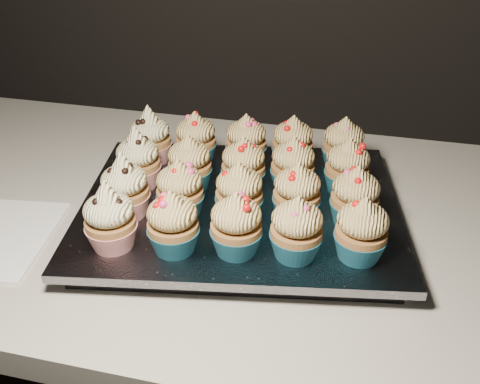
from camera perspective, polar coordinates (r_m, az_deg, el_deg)
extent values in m
cube|color=beige|center=(0.79, 4.04, -3.51)|extent=(2.44, 0.64, 0.04)
cube|color=black|center=(0.76, 0.00, -2.50)|extent=(0.45, 0.37, 0.02)
cube|color=silver|center=(0.75, 0.00, -1.43)|extent=(0.49, 0.41, 0.01)
cone|color=red|center=(0.67, -13.44, -4.54)|extent=(0.06, 0.06, 0.03)
ellipsoid|color=#FFF3B3|center=(0.65, -13.85, -1.86)|extent=(0.06, 0.06, 0.04)
cone|color=#FFF3B3|center=(0.64, -14.18, 0.24)|extent=(0.03, 0.03, 0.03)
cone|color=#185D74|center=(0.65, -7.04, -4.99)|extent=(0.06, 0.06, 0.03)
ellipsoid|color=#E6C074|center=(0.63, -7.27, -2.24)|extent=(0.06, 0.06, 0.04)
cone|color=#E6C074|center=(0.62, -7.41, -0.48)|extent=(0.03, 0.03, 0.02)
cone|color=#185D74|center=(0.65, -0.40, -5.23)|extent=(0.06, 0.06, 0.03)
ellipsoid|color=#E6C074|center=(0.62, -0.41, -2.46)|extent=(0.06, 0.06, 0.04)
cone|color=#E6C074|center=(0.61, -0.42, -0.68)|extent=(0.03, 0.03, 0.02)
cone|color=#185D74|center=(0.64, 5.93, -5.63)|extent=(0.06, 0.06, 0.03)
ellipsoid|color=#E6C074|center=(0.62, 6.12, -2.86)|extent=(0.06, 0.06, 0.04)
cone|color=#E6C074|center=(0.61, 6.24, -1.08)|extent=(0.03, 0.03, 0.02)
cone|color=#185D74|center=(0.65, 12.60, -5.66)|extent=(0.06, 0.06, 0.03)
ellipsoid|color=#E6C074|center=(0.63, 13.00, -2.92)|extent=(0.06, 0.06, 0.04)
cone|color=#E6C074|center=(0.62, 13.26, -1.18)|extent=(0.03, 0.03, 0.02)
cone|color=red|center=(0.73, -11.94, -1.29)|extent=(0.06, 0.06, 0.03)
ellipsoid|color=#FFF3B3|center=(0.71, -12.27, 1.28)|extent=(0.06, 0.06, 0.04)
cone|color=#FFF3B3|center=(0.69, -12.54, 3.27)|extent=(0.03, 0.03, 0.03)
cone|color=#185D74|center=(0.71, -6.32, -1.39)|extent=(0.06, 0.06, 0.03)
ellipsoid|color=#E6C074|center=(0.69, -6.51, 1.23)|extent=(0.06, 0.06, 0.04)
cone|color=#E6C074|center=(0.68, -6.62, 2.89)|extent=(0.03, 0.03, 0.02)
cone|color=#185D74|center=(0.70, -0.09, -1.71)|extent=(0.06, 0.06, 0.03)
ellipsoid|color=#E6C074|center=(0.68, -0.10, 0.94)|extent=(0.06, 0.06, 0.04)
cone|color=#E6C074|center=(0.67, -0.10, 2.62)|extent=(0.03, 0.03, 0.02)
cone|color=#185D74|center=(0.71, 5.97, -1.74)|extent=(0.06, 0.06, 0.03)
ellipsoid|color=#E6C074|center=(0.69, 6.15, 0.89)|extent=(0.06, 0.06, 0.04)
cone|color=#E6C074|center=(0.68, 6.26, 2.56)|extent=(0.03, 0.03, 0.02)
cone|color=#185D74|center=(0.71, 11.96, -2.13)|extent=(0.06, 0.06, 0.03)
ellipsoid|color=#E6C074|center=(0.69, 12.31, 0.48)|extent=(0.06, 0.06, 0.04)
cone|color=#E6C074|center=(0.68, 12.53, 2.13)|extent=(0.03, 0.03, 0.02)
cone|color=red|center=(0.79, -10.62, 1.76)|extent=(0.06, 0.06, 0.03)
ellipsoid|color=#FFF3B3|center=(0.77, -10.89, 4.19)|extent=(0.06, 0.06, 0.04)
cone|color=#FFF3B3|center=(0.76, -11.11, 6.06)|extent=(0.03, 0.03, 0.03)
cone|color=#185D74|center=(0.77, -5.31, 1.50)|extent=(0.06, 0.06, 0.03)
ellipsoid|color=#E6C074|center=(0.75, -5.46, 3.98)|extent=(0.06, 0.06, 0.04)
cone|color=#E6C074|center=(0.74, -5.55, 5.55)|extent=(0.03, 0.03, 0.02)
cone|color=#185D74|center=(0.76, 0.35, 1.29)|extent=(0.06, 0.06, 0.03)
ellipsoid|color=#E6C074|center=(0.75, 0.36, 3.79)|extent=(0.06, 0.06, 0.04)
cone|color=#E6C074|center=(0.74, 0.36, 5.37)|extent=(0.03, 0.03, 0.02)
cone|color=#185D74|center=(0.77, 5.56, 1.31)|extent=(0.06, 0.06, 0.03)
ellipsoid|color=#E6C074|center=(0.75, 5.71, 3.81)|extent=(0.06, 0.06, 0.04)
cone|color=#E6C074|center=(0.74, 5.81, 5.37)|extent=(0.03, 0.03, 0.02)
cone|color=#185D74|center=(0.78, 11.19, 1.12)|extent=(0.06, 0.06, 0.03)
ellipsoid|color=#E6C074|center=(0.76, 11.49, 3.58)|extent=(0.06, 0.06, 0.04)
cone|color=#E6C074|center=(0.75, 11.67, 5.13)|extent=(0.03, 0.03, 0.02)
cone|color=red|center=(0.85, -9.38, 4.24)|extent=(0.06, 0.06, 0.03)
ellipsoid|color=#FFF3B3|center=(0.83, -9.60, 6.54)|extent=(0.06, 0.06, 0.04)
cone|color=#FFF3B3|center=(0.82, -9.78, 8.30)|extent=(0.03, 0.03, 0.03)
cone|color=#185D74|center=(0.84, -4.67, 4.21)|extent=(0.06, 0.06, 0.03)
ellipsoid|color=#E6C074|center=(0.82, -4.78, 6.55)|extent=(0.06, 0.06, 0.04)
cone|color=#E6C074|center=(0.81, -4.86, 8.01)|extent=(0.03, 0.03, 0.02)
cone|color=#185D74|center=(0.83, 0.65, 3.95)|extent=(0.06, 0.06, 0.03)
ellipsoid|color=#E6C074|center=(0.81, 0.67, 6.32)|extent=(0.06, 0.06, 0.04)
cone|color=#E6C074|center=(0.80, 0.68, 7.79)|extent=(0.03, 0.03, 0.02)
cone|color=#185D74|center=(0.83, 5.55, 3.78)|extent=(0.06, 0.06, 0.03)
ellipsoid|color=#E6C074|center=(0.81, 5.69, 6.14)|extent=(0.06, 0.06, 0.04)
cone|color=#E6C074|center=(0.80, 5.78, 7.61)|extent=(0.03, 0.03, 0.02)
cone|color=#185D74|center=(0.84, 10.80, 3.57)|extent=(0.06, 0.06, 0.03)
ellipsoid|color=#E6C074|center=(0.82, 11.06, 5.90)|extent=(0.06, 0.06, 0.04)
cone|color=#E6C074|center=(0.81, 11.23, 7.36)|extent=(0.03, 0.03, 0.02)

